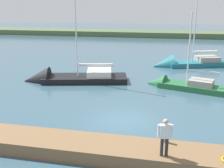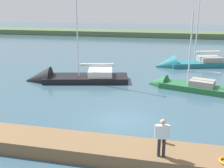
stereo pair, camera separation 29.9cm
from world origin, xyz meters
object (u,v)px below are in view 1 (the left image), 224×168
(mooring_post_near, at_px, (166,136))
(sailboat_inner_slip, at_px, (66,80))
(sailboat_far_right, at_px, (185,65))
(person_on_dock, at_px, (165,135))
(sailboat_outer_mooring, at_px, (179,86))

(mooring_post_near, height_order, sailboat_inner_slip, sailboat_inner_slip)
(sailboat_far_right, xyz_separation_m, person_on_dock, (2.07, 22.22, 1.49))
(mooring_post_near, relative_size, sailboat_inner_slip, 0.05)
(sailboat_far_right, height_order, person_on_dock, sailboat_far_right)
(sailboat_inner_slip, height_order, sailboat_outer_mooring, sailboat_inner_slip)
(sailboat_inner_slip, bearing_deg, person_on_dock, 113.85)
(mooring_post_near, height_order, sailboat_far_right, sailboat_far_right)
(mooring_post_near, relative_size, person_on_dock, 0.37)
(mooring_post_near, relative_size, sailboat_far_right, 0.05)
(sailboat_inner_slip, distance_m, person_on_dock, 16.04)
(sailboat_far_right, xyz_separation_m, sailboat_inner_slip, (11.67, 9.47, -0.05))
(sailboat_far_right, distance_m, sailboat_outer_mooring, 9.48)
(mooring_post_near, relative_size, sailboat_outer_mooring, 0.09)
(mooring_post_near, height_order, sailboat_outer_mooring, sailboat_outer_mooring)
(sailboat_outer_mooring, bearing_deg, person_on_dock, 101.88)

